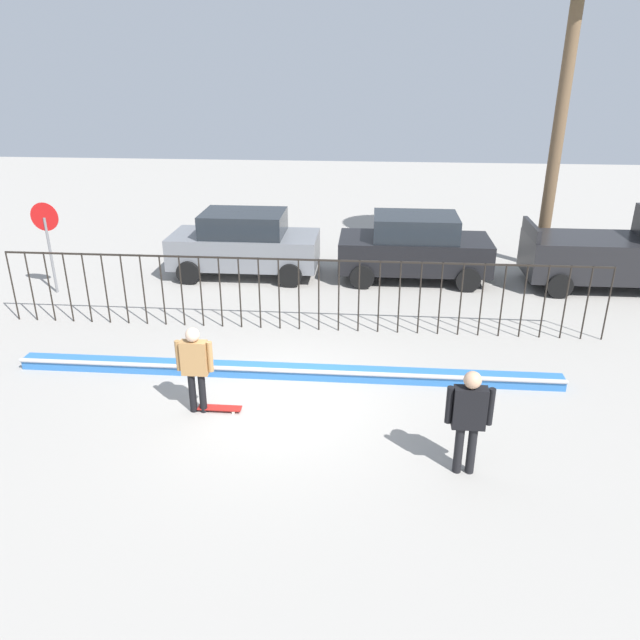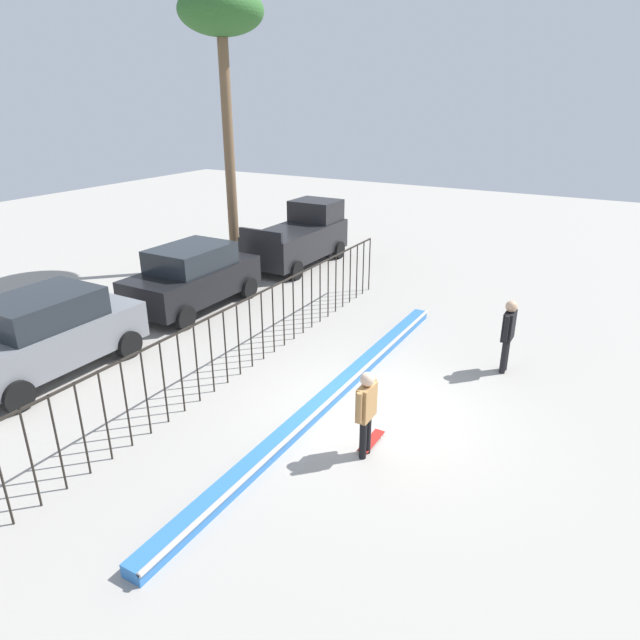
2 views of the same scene
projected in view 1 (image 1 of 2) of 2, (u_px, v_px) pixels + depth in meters
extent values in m
plane|color=#9E9991|center=(279.00, 401.00, 11.52)|extent=(60.00, 60.00, 0.00)
cube|color=#2D6BB7|center=(286.00, 371.00, 12.39)|extent=(11.00, 0.36, 0.22)
cylinder|color=#B2B2B7|center=(284.00, 371.00, 12.18)|extent=(11.00, 0.09, 0.09)
cylinder|color=black|center=(13.00, 286.00, 14.82)|extent=(0.04, 0.04, 1.75)
cylinder|color=black|center=(31.00, 287.00, 14.78)|extent=(0.04, 0.04, 1.75)
cylinder|color=black|center=(50.00, 287.00, 14.74)|extent=(0.04, 0.04, 1.75)
cylinder|color=black|center=(68.00, 288.00, 14.71)|extent=(0.04, 0.04, 1.75)
cylinder|color=black|center=(87.00, 288.00, 14.67)|extent=(0.04, 0.04, 1.75)
cylinder|color=black|center=(106.00, 289.00, 14.63)|extent=(0.04, 0.04, 1.75)
cylinder|color=black|center=(125.00, 289.00, 14.60)|extent=(0.04, 0.04, 1.75)
cylinder|color=black|center=(143.00, 290.00, 14.56)|extent=(0.04, 0.04, 1.75)
cylinder|color=black|center=(163.00, 291.00, 14.52)|extent=(0.04, 0.04, 1.75)
cylinder|color=black|center=(182.00, 291.00, 14.49)|extent=(0.04, 0.04, 1.75)
cylinder|color=black|center=(201.00, 292.00, 14.45)|extent=(0.04, 0.04, 1.75)
cylinder|color=black|center=(220.00, 292.00, 14.42)|extent=(0.04, 0.04, 1.75)
cylinder|color=black|center=(240.00, 293.00, 14.38)|extent=(0.04, 0.04, 1.75)
cylinder|color=black|center=(259.00, 294.00, 14.34)|extent=(0.04, 0.04, 1.75)
cylinder|color=black|center=(279.00, 294.00, 14.31)|extent=(0.04, 0.04, 1.75)
cylinder|color=black|center=(299.00, 295.00, 14.27)|extent=(0.04, 0.04, 1.75)
cylinder|color=black|center=(319.00, 295.00, 14.23)|extent=(0.04, 0.04, 1.75)
cylinder|color=black|center=(339.00, 296.00, 14.20)|extent=(0.04, 0.04, 1.75)
cylinder|color=black|center=(359.00, 297.00, 14.16)|extent=(0.04, 0.04, 1.75)
cylinder|color=black|center=(379.00, 297.00, 14.12)|extent=(0.04, 0.04, 1.75)
cylinder|color=black|center=(399.00, 298.00, 14.09)|extent=(0.04, 0.04, 1.75)
cylinder|color=black|center=(420.00, 298.00, 14.05)|extent=(0.04, 0.04, 1.75)
cylinder|color=black|center=(440.00, 299.00, 14.01)|extent=(0.04, 0.04, 1.75)
cylinder|color=black|center=(461.00, 300.00, 13.98)|extent=(0.04, 0.04, 1.75)
cylinder|color=black|center=(481.00, 300.00, 13.94)|extent=(0.04, 0.04, 1.75)
cylinder|color=black|center=(502.00, 301.00, 13.90)|extent=(0.04, 0.04, 1.75)
cylinder|color=black|center=(523.00, 302.00, 13.87)|extent=(0.04, 0.04, 1.75)
cylinder|color=black|center=(544.00, 302.00, 13.83)|extent=(0.04, 0.04, 1.75)
cylinder|color=black|center=(565.00, 303.00, 13.79)|extent=(0.04, 0.04, 1.75)
cylinder|color=black|center=(587.00, 303.00, 13.76)|extent=(0.04, 0.04, 1.75)
cylinder|color=black|center=(608.00, 304.00, 13.72)|extent=(0.04, 0.04, 1.75)
cube|color=black|center=(298.00, 260.00, 13.93)|extent=(14.00, 0.04, 0.04)
cylinder|color=black|center=(192.00, 392.00, 11.05)|extent=(0.13, 0.13, 0.77)
cylinder|color=black|center=(202.00, 393.00, 11.03)|extent=(0.13, 0.13, 0.77)
cube|color=#A87A47|center=(194.00, 358.00, 10.76)|extent=(0.47, 0.20, 0.64)
sphere|color=beige|center=(192.00, 335.00, 10.59)|extent=(0.25, 0.25, 0.25)
cylinder|color=#A87A47|center=(178.00, 355.00, 10.77)|extent=(0.10, 0.10, 0.57)
cylinder|color=#A87A47|center=(210.00, 357.00, 10.73)|extent=(0.10, 0.10, 0.57)
cube|color=#A51E19|center=(220.00, 408.00, 11.17)|extent=(0.80, 0.20, 0.02)
cylinder|color=silver|center=(235.00, 408.00, 11.24)|extent=(0.05, 0.03, 0.05)
cylinder|color=silver|center=(233.00, 412.00, 11.10)|extent=(0.05, 0.03, 0.05)
cylinder|color=silver|center=(206.00, 407.00, 11.28)|extent=(0.05, 0.03, 0.05)
cylinder|color=silver|center=(204.00, 411.00, 11.14)|extent=(0.05, 0.03, 0.05)
cylinder|color=black|center=(459.00, 449.00, 9.39)|extent=(0.14, 0.14, 0.82)
cylinder|color=black|center=(471.00, 450.00, 9.38)|extent=(0.14, 0.14, 0.82)
cube|color=black|center=(470.00, 408.00, 9.09)|extent=(0.50, 0.21, 0.67)
sphere|color=tan|center=(473.00, 380.00, 8.91)|extent=(0.27, 0.27, 0.27)
cylinder|color=black|center=(449.00, 405.00, 9.10)|extent=(0.11, 0.11, 0.60)
cylinder|color=black|center=(490.00, 407.00, 9.06)|extent=(0.11, 0.11, 0.60)
cube|color=slate|center=(245.00, 249.00, 18.03)|extent=(4.30, 1.90, 0.90)
cube|color=#1E2328|center=(244.00, 223.00, 17.72)|extent=(2.37, 1.71, 0.66)
cylinder|color=black|center=(298.00, 256.00, 18.96)|extent=(0.68, 0.22, 0.68)
cylinder|color=black|center=(290.00, 275.00, 17.22)|extent=(0.68, 0.22, 0.68)
cylinder|color=black|center=(206.00, 253.00, 19.19)|extent=(0.68, 0.22, 0.68)
cylinder|color=black|center=(189.00, 273.00, 17.44)|extent=(0.68, 0.22, 0.68)
cube|color=black|center=(414.00, 253.00, 17.67)|extent=(4.30, 1.90, 0.90)
cube|color=#1E2328|center=(415.00, 227.00, 17.37)|extent=(2.37, 1.71, 0.66)
cylinder|color=black|center=(459.00, 259.00, 18.61)|extent=(0.68, 0.22, 0.68)
cylinder|color=black|center=(468.00, 280.00, 16.86)|extent=(0.68, 0.22, 0.68)
cylinder|color=black|center=(363.00, 257.00, 18.83)|extent=(0.68, 0.22, 0.68)
cylinder|color=black|center=(362.00, 277.00, 17.09)|extent=(0.68, 0.22, 0.68)
cube|color=black|center=(612.00, 257.00, 16.95)|extent=(4.70, 1.90, 1.10)
cube|color=black|center=(532.00, 230.00, 16.85)|extent=(0.12, 1.75, 0.36)
cylinder|color=black|center=(542.00, 264.00, 18.16)|extent=(0.68, 0.22, 0.68)
cylinder|color=black|center=(560.00, 286.00, 16.42)|extent=(0.68, 0.22, 0.68)
cylinder|color=slate|center=(51.00, 256.00, 16.52)|extent=(0.07, 0.07, 2.10)
cylinder|color=red|center=(44.00, 217.00, 16.12)|extent=(0.76, 0.02, 0.76)
cylinder|color=brown|center=(558.00, 137.00, 17.56)|extent=(0.36, 0.36, 7.78)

